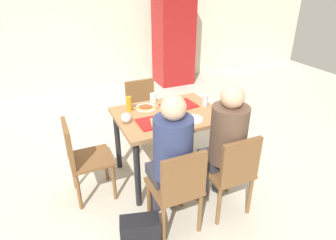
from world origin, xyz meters
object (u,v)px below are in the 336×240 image
(chair_left_end, at_px, (81,155))
(person_in_red, at_px, (171,152))
(soda_can, at_px, (205,100))
(drink_fridge, at_px, (173,36))
(plastic_cup_b, at_px, (186,123))
(chair_near_left, at_px, (178,186))
(plastic_cup_a, at_px, (153,98))
(main_table, at_px, (168,123))
(chair_near_right, at_px, (232,170))
(pizza_slice_c, at_px, (146,107))
(tray_red_far, at_px, (179,105))
(condiment_bottle, at_px, (129,104))
(pizza_slice_b, at_px, (177,103))
(pizza_slice_a, at_px, (159,120))
(foil_bundle, at_px, (126,118))
(chair_far_side, at_px, (143,108))
(person_in_brown_jacket, at_px, (225,139))
(tray_red_near, at_px, (157,122))
(paper_plate_near_edge, at_px, (192,119))
(handbag, at_px, (140,232))
(paper_plate_center, at_px, (146,108))

(chair_left_end, bearing_deg, person_in_red, -45.06)
(soda_can, xyz_separation_m, drink_fridge, (0.95, 2.83, 0.13))
(plastic_cup_b, bearing_deg, chair_near_left, -123.22)
(chair_left_end, bearing_deg, plastic_cup_a, 21.26)
(main_table, bearing_deg, chair_near_right, -71.47)
(chair_near_right, distance_m, pizza_slice_c, 1.13)
(chair_near_right, height_order, person_in_red, person_in_red)
(chair_near_left, height_order, chair_left_end, same)
(tray_red_far, xyz_separation_m, drink_fridge, (1.22, 2.73, 0.19))
(main_table, bearing_deg, condiment_bottle, 147.02)
(pizza_slice_b, bearing_deg, plastic_cup_b, -107.29)
(pizza_slice_a, xyz_separation_m, foil_bundle, (-0.29, 0.13, 0.03))
(pizza_slice_c, bearing_deg, pizza_slice_b, -11.05)
(pizza_slice_b, bearing_deg, condiment_bottle, 172.13)
(chair_far_side, height_order, foil_bundle, foil_bundle)
(person_in_brown_jacket, bearing_deg, foil_bundle, 138.63)
(plastic_cup_a, bearing_deg, main_table, -85.61)
(tray_red_far, bearing_deg, pizza_slice_c, 164.59)
(plastic_cup_b, height_order, foil_bundle, same)
(condiment_bottle, distance_m, drink_fridge, 3.16)
(main_table, height_order, tray_red_far, tray_red_far)
(person_in_red, bearing_deg, drink_fridge, 64.49)
(tray_red_near, bearing_deg, chair_far_side, 78.75)
(paper_plate_near_edge, bearing_deg, handbag, -143.02)
(tray_red_near, relative_size, pizza_slice_b, 1.56)
(drink_fridge, bearing_deg, handbag, -118.92)
(pizza_slice_b, relative_size, drink_fridge, 0.12)
(foil_bundle, distance_m, drink_fridge, 3.42)
(pizza_slice_c, height_order, plastic_cup_b, plastic_cup_b)
(pizza_slice_c, xyz_separation_m, plastic_cup_a, (0.14, 0.13, 0.03))
(chair_near_left, xyz_separation_m, paper_plate_near_edge, (0.42, 0.57, 0.27))
(chair_left_end, relative_size, tray_red_near, 2.33)
(person_in_brown_jacket, bearing_deg, tray_red_near, 131.55)
(main_table, relative_size, paper_plate_near_edge, 4.82)
(chair_left_end, xyz_separation_m, person_in_brown_jacket, (1.18, -0.65, 0.25))
(foil_bundle, height_order, drink_fridge, drink_fridge)
(chair_left_end, bearing_deg, main_table, 0.00)
(chair_left_end, distance_m, soda_can, 1.40)
(tray_red_far, relative_size, paper_plate_center, 1.64)
(condiment_bottle, bearing_deg, chair_far_side, 58.72)
(plastic_cup_b, bearing_deg, foil_bundle, 145.72)
(person_in_brown_jacket, relative_size, tray_red_near, 3.47)
(tray_red_near, relative_size, soda_can, 2.95)
(chair_far_side, height_order, person_in_red, person_in_red)
(pizza_slice_c, bearing_deg, paper_plate_center, 43.04)
(paper_plate_center, xyz_separation_m, drink_fridge, (1.56, 2.63, 0.19))
(plastic_cup_a, bearing_deg, chair_near_left, -101.86)
(pizza_slice_b, xyz_separation_m, pizza_slice_c, (-0.35, 0.07, -0.01))
(chair_near_left, bearing_deg, plastic_cup_b, 56.78)
(pizza_slice_a, distance_m, handbag, 1.02)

